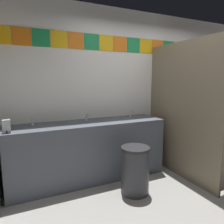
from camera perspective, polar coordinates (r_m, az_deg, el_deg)
The scene contains 10 objects.
ground_plane at distance 3.09m, azimuth 22.87°, elevation -21.57°, with size 10.09×10.09×0.00m, color gray.
wall_back at distance 3.87m, azimuth 6.99°, elevation 6.19°, with size 4.59×0.09×2.70m.
vanity_counter at distance 3.28m, azimuth -6.30°, elevation -10.25°, with size 2.36×0.60×0.89m.
faucet_left at distance 3.10m, azimuth -20.92°, elevation -2.62°, with size 0.04×0.10×0.14m.
faucet_center at distance 3.24m, azimuth -6.95°, elevation -1.60°, with size 0.04×0.10×0.14m.
faucet_right at distance 3.56m, azimuth 5.16°, elevation -0.64°, with size 0.04×0.10×0.14m.
soap_dispenser at distance 2.83m, azimuth -26.88°, elevation -3.52°, with size 0.09×0.09×0.16m.
stall_divider at distance 3.37m, azimuth 23.31°, elevation -0.06°, with size 0.92×1.55×2.10m.
toilet at distance 4.24m, azimuth 21.70°, elevation -8.60°, with size 0.39×0.49×0.74m.
trash_bin at distance 2.94m, azimuth 6.29°, elevation -15.47°, with size 0.38×0.38×0.65m.
Camera 1 is at (-2.04, -1.74, 1.53)m, focal length 33.48 mm.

